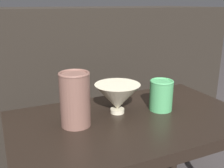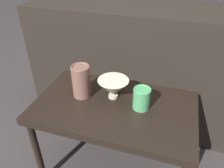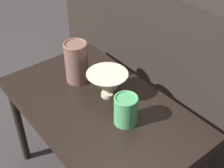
# 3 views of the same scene
# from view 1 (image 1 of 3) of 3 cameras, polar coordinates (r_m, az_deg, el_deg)

# --- Properties ---
(table) EXTENTS (0.82, 0.49, 0.51)m
(table) POSITION_cam_1_polar(r_m,az_deg,el_deg) (0.94, 4.15, -10.26)
(table) COLOR black
(table) RESTS_ON ground_plane
(couch_backdrop) EXTENTS (1.50, 0.50, 0.86)m
(couch_backdrop) POSITION_cam_1_polar(r_m,az_deg,el_deg) (1.44, -6.93, -1.23)
(couch_backdrop) COLOR black
(couch_backdrop) RESTS_ON ground_plane
(bowl) EXTENTS (0.16, 0.16, 0.11)m
(bowl) POSITION_cam_1_polar(r_m,az_deg,el_deg) (0.93, 1.19, -2.83)
(bowl) COLOR beige
(bowl) RESTS_ON table
(vase_textured_left) EXTENTS (0.10, 0.10, 0.18)m
(vase_textured_left) POSITION_cam_1_polar(r_m,az_deg,el_deg) (0.84, -8.04, -3.16)
(vase_textured_left) COLOR brown
(vase_textured_left) RESTS_ON table
(vase_colorful_right) EXTENTS (0.09, 0.09, 0.11)m
(vase_colorful_right) POSITION_cam_1_polar(r_m,az_deg,el_deg) (0.98, 10.65, -2.28)
(vase_colorful_right) COLOR #47995B
(vase_colorful_right) RESTS_ON table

